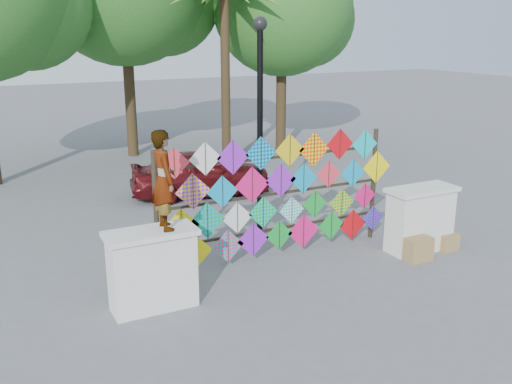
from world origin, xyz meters
TOP-DOWN VIEW (x-y plane):
  - ground at (0.00, 0.00)m, footprint 80.00×80.00m
  - parapet_left at (-2.70, -0.20)m, footprint 1.40×0.65m
  - parapet_right at (2.70, -0.20)m, footprint 1.40×0.65m
  - kite_rack at (0.05, 0.73)m, footprint 4.96×0.24m
  - tree_east at (5.09, 9.53)m, footprint 5.40×4.80m
  - palm_tree at (2.20, 8.00)m, footprint 3.62×3.62m
  - vendor_woman at (-2.45, -0.20)m, footprint 0.38×0.57m
  - sedan at (0.28, 5.33)m, footprint 3.83×2.14m
  - lamppost at (0.30, 2.00)m, footprint 0.28×0.28m
  - cardboard_box_near at (2.31, -0.55)m, footprint 0.51×0.46m
  - cardboard_box_far at (3.22, -0.43)m, footprint 0.39×0.36m

SIDE VIEW (x-z plane):
  - ground at x=0.00m, z-range 0.00..0.00m
  - cardboard_box_far at x=3.22m, z-range 0.00..0.33m
  - cardboard_box_near at x=2.31m, z-range 0.00..0.46m
  - sedan at x=0.28m, z-range 0.00..1.23m
  - parapet_left at x=-2.70m, z-range 0.01..1.29m
  - parapet_right at x=2.70m, z-range 0.01..1.29m
  - kite_rack at x=0.05m, z-range 0.03..2.42m
  - vendor_woman at x=-2.45m, z-range 1.28..2.81m
  - lamppost at x=0.30m, z-range 0.46..4.92m
  - palm_tree at x=2.20m, z-range 2.04..7.87m
  - tree_east at x=5.09m, z-range 1.28..8.69m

